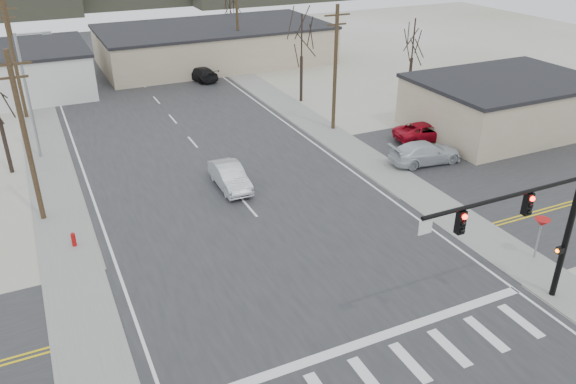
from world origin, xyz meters
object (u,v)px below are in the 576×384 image
car_far_a (200,73)px  fire_hydrant (74,239)px  traffic_signal_mast (542,218)px  car_parked_silver (425,153)px  car_parked_red (425,132)px  car_parked_dark_b (502,131)px  car_parked_dark_a (486,143)px  sedan_crossing (230,176)px  car_far_b (57,39)px

car_far_a → fire_hydrant: bearing=45.3°
traffic_signal_mast → car_parked_silver: 16.82m
car_parked_red → car_parked_dark_b: bearing=-107.0°
car_parked_dark_a → car_parked_dark_b: (2.80, 1.28, 0.13)m
car_parked_red → car_parked_silver: car_parked_silver is taller
sedan_crossing → car_parked_silver: size_ratio=0.87×
traffic_signal_mast → car_parked_dark_a: size_ratio=2.53×
traffic_signal_mast → sedan_crossing: 19.51m
traffic_signal_mast → car_parked_dark_a: (11.68, 15.06, -4.04)m
car_far_a → car_far_b: size_ratio=1.26×
car_parked_dark_b → car_parked_red: bearing=80.6°
car_far_b → car_parked_dark_b: (28.47, -52.70, 0.06)m
car_parked_dark_a → car_parked_dark_b: car_parked_dark_b is taller
car_far_b → car_parked_silver: size_ratio=0.72×
traffic_signal_mast → fire_hydrant: bearing=141.9°
fire_hydrant → car_parked_dark_a: bearing=1.6°
car_parked_dark_a → car_parked_dark_b: 3.08m
car_far_b → car_parked_red: size_ratio=0.76×
car_far_b → sedan_crossing: bearing=-79.9°
car_parked_red → car_parked_dark_a: bearing=-136.5°
car_parked_red → car_far_b: bearing=31.1°
car_far_a → car_parked_dark_a: size_ratio=1.38×
car_far_b → car_far_a: bearing=-61.6°
traffic_signal_mast → car_parked_red: bearing=64.7°
fire_hydrant → car_parked_red: 27.37m
sedan_crossing → car_parked_silver: bearing=-8.0°
car_parked_dark_a → car_parked_dark_b: bearing=-61.4°
car_parked_red → car_parked_silver: (-2.80, -3.60, 0.07)m
car_far_a → car_parked_red: bearing=98.3°
traffic_signal_mast → car_parked_red: (8.88, 18.79, -3.94)m
car_far_a → car_parked_silver: 29.14m
car_parked_red → car_parked_silver: 4.56m
fire_hydrant → car_parked_dark_b: car_parked_dark_b is taller
sedan_crossing → car_parked_red: 16.90m
traffic_signal_mast → car_parked_red: size_ratio=1.77×
traffic_signal_mast → car_parked_dark_a: bearing=52.2°
car_parked_dark_a → car_parked_silver: size_ratio=0.66×
sedan_crossing → car_far_a: (6.00, 25.81, -0.06)m
fire_hydrant → sedan_crossing: (10.14, 3.19, 0.37)m
traffic_signal_mast → car_parked_dark_b: (14.48, 16.34, -3.91)m
car_far_b → car_parked_dark_b: bearing=-58.2°
car_far_a → car_parked_silver: car_parked_silver is taller
car_parked_dark_a → car_parked_red: bearing=40.8°
car_far_a → car_parked_red: 26.70m
traffic_signal_mast → sedan_crossing: (-7.96, 17.39, -3.86)m
car_parked_dark_a → car_parked_silver: bearing=92.6°
fire_hydrant → car_parked_red: (26.98, 4.59, 0.28)m
car_far_b → car_parked_dark_a: size_ratio=1.09×
traffic_signal_mast → car_parked_dark_b: 22.18m
sedan_crossing → car_parked_dark_b: sedan_crossing is taller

